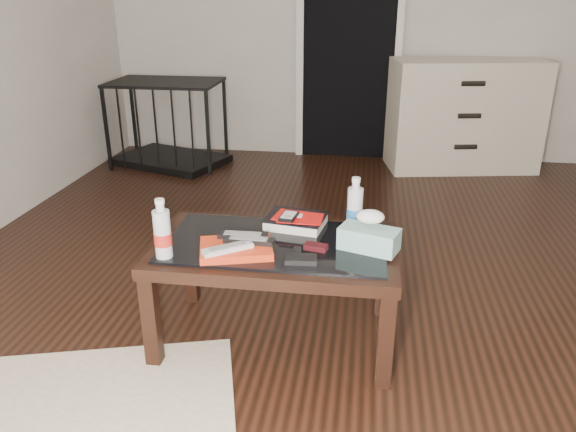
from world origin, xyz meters
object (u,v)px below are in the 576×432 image
Objects in this scene: dresser at (464,115)px; pet_crate at (169,137)px; coffee_table at (276,256)px; tissue_box at (369,239)px; water_bottle_left at (162,228)px; water_bottle_right at (355,204)px; textbook at (296,221)px.

pet_crate is (-2.48, -0.23, -0.22)m from dresser.
dresser reaches higher than pet_crate.
tissue_box is at bearing -2.68° from coffee_table.
coffee_table is at bearing -122.97° from dresser.
dresser is at bearing 62.13° from water_bottle_left.
water_bottle_left is 0.81m from water_bottle_right.
pet_crate is 2.72m from textbook.
tissue_box is at bearing -21.65° from textbook.
water_bottle_left reaches higher than coffee_table.
coffee_table is at bearing -42.43° from pet_crate.
water_bottle_right is 0.21m from tissue_box.
pet_crate is 4.19× the size of textbook.
water_bottle_right reaches higher than coffee_table.
pet_crate is at bearing 109.28° from water_bottle_left.
tissue_box is (0.32, -0.19, 0.02)m from textbook.
water_bottle_right is at bearing 128.73° from tissue_box.
water_bottle_right is (0.72, 0.36, 0.00)m from water_bottle_left.
dresser is 5.08× the size of textbook.
dresser reaches higher than textbook.
textbook is (0.06, 0.17, 0.09)m from coffee_table.
dresser is 2.68m from water_bottle_right.
dresser is at bearing 67.30° from coffee_table.
water_bottle_left and water_bottle_right have the same top height.
coffee_table is 2.83m from pet_crate.
water_bottle_right is (0.25, -0.01, 0.10)m from textbook.
coffee_table is 4.20× the size of water_bottle_left.
dresser is 5.52× the size of tissue_box.
dresser is 2.84m from tissue_box.
water_bottle_left is (0.94, -2.68, 0.35)m from pet_crate.
water_bottle_left is at bearing -51.53° from pet_crate.
water_bottle_left is at bearing -132.18° from textbook.
tissue_box is (0.38, -0.02, 0.11)m from coffee_table.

